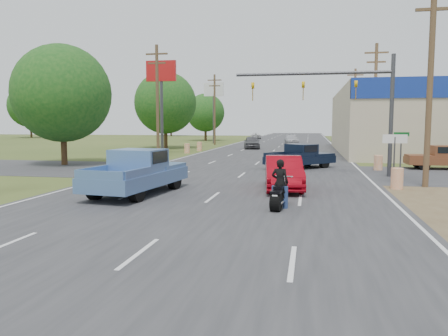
% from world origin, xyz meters
% --- Properties ---
extents(ground, '(200.00, 200.00, 0.00)m').
position_xyz_m(ground, '(0.00, 0.00, 0.00)').
color(ground, '#3B4A1D').
rests_on(ground, ground).
extents(main_road, '(15.00, 180.00, 0.02)m').
position_xyz_m(main_road, '(0.00, 40.00, 0.01)').
color(main_road, '#2D2D30').
rests_on(main_road, ground).
extents(cross_road, '(120.00, 10.00, 0.02)m').
position_xyz_m(cross_road, '(0.00, 18.00, 0.01)').
color(cross_road, '#2D2D30').
rests_on(cross_road, ground).
extents(utility_pole_1, '(2.00, 0.28, 10.00)m').
position_xyz_m(utility_pole_1, '(9.50, 13.00, 5.32)').
color(utility_pole_1, '#4C3823').
rests_on(utility_pole_1, ground).
extents(utility_pole_2, '(2.00, 0.28, 10.00)m').
position_xyz_m(utility_pole_2, '(9.50, 31.00, 5.32)').
color(utility_pole_2, '#4C3823').
rests_on(utility_pole_2, ground).
extents(utility_pole_3, '(2.00, 0.28, 10.00)m').
position_xyz_m(utility_pole_3, '(9.50, 49.00, 5.32)').
color(utility_pole_3, '#4C3823').
rests_on(utility_pole_3, ground).
extents(utility_pole_5, '(2.00, 0.28, 10.00)m').
position_xyz_m(utility_pole_5, '(-9.50, 28.00, 5.32)').
color(utility_pole_5, '#4C3823').
rests_on(utility_pole_5, ground).
extents(utility_pole_6, '(2.00, 0.28, 10.00)m').
position_xyz_m(utility_pole_6, '(-9.50, 52.00, 5.32)').
color(utility_pole_6, '#4C3823').
rests_on(utility_pole_6, ground).
extents(tree_0, '(7.14, 7.14, 8.84)m').
position_xyz_m(tree_0, '(-14.00, 20.00, 5.26)').
color(tree_0, '#422D19').
rests_on(tree_0, ground).
extents(tree_1, '(7.56, 7.56, 9.36)m').
position_xyz_m(tree_1, '(-13.50, 42.00, 5.57)').
color(tree_1, '#422D19').
rests_on(tree_1, ground).
extents(tree_2, '(6.72, 6.72, 8.32)m').
position_xyz_m(tree_2, '(-14.20, 66.00, 4.95)').
color(tree_2, '#422D19').
rests_on(tree_2, ground).
extents(tree_4, '(9.24, 9.24, 11.44)m').
position_xyz_m(tree_4, '(-55.00, 75.00, 6.82)').
color(tree_4, '#422D19').
rests_on(tree_4, ground).
extents(tree_5, '(7.98, 7.98, 9.88)m').
position_xyz_m(tree_5, '(30.00, 95.00, 5.88)').
color(tree_5, '#422D19').
rests_on(tree_5, ground).
extents(tree_6, '(8.82, 8.82, 10.92)m').
position_xyz_m(tree_6, '(-30.00, 95.00, 6.51)').
color(tree_6, '#422D19').
rests_on(tree_6, ground).
extents(barrel_0, '(0.56, 0.56, 1.00)m').
position_xyz_m(barrel_0, '(8.00, 12.00, 0.50)').
color(barrel_0, orange).
rests_on(barrel_0, ground).
extents(barrel_1, '(0.56, 0.56, 1.00)m').
position_xyz_m(barrel_1, '(8.40, 20.50, 0.50)').
color(barrel_1, orange).
rests_on(barrel_1, ground).
extents(barrel_2, '(0.56, 0.56, 1.00)m').
position_xyz_m(barrel_2, '(-8.50, 34.00, 0.50)').
color(barrel_2, orange).
rests_on(barrel_2, ground).
extents(barrel_3, '(0.56, 0.56, 1.00)m').
position_xyz_m(barrel_3, '(-8.20, 38.00, 0.50)').
color(barrel_3, orange).
rests_on(barrel_3, ground).
extents(pole_sign_left_near, '(3.00, 0.35, 9.20)m').
position_xyz_m(pole_sign_left_near, '(-10.50, 32.00, 7.17)').
color(pole_sign_left_near, '#3F3F44').
rests_on(pole_sign_left_near, ground).
extents(pole_sign_left_far, '(3.00, 0.35, 9.20)m').
position_xyz_m(pole_sign_left_far, '(-10.50, 56.00, 7.17)').
color(pole_sign_left_far, '#3F3F44').
rests_on(pole_sign_left_far, ground).
extents(lane_sign, '(1.20, 0.08, 2.52)m').
position_xyz_m(lane_sign, '(8.20, 14.00, 1.90)').
color(lane_sign, '#3F3F44').
rests_on(lane_sign, ground).
extents(street_name_sign, '(0.80, 0.08, 2.61)m').
position_xyz_m(street_name_sign, '(8.80, 15.50, 1.61)').
color(street_name_sign, '#3F3F44').
rests_on(street_name_sign, ground).
extents(signal_mast, '(9.12, 0.40, 7.00)m').
position_xyz_m(signal_mast, '(5.82, 17.00, 4.80)').
color(signal_mast, '#3F3F44').
rests_on(signal_mast, ground).
extents(red_convertible, '(2.17, 4.87, 1.55)m').
position_xyz_m(red_convertible, '(2.77, 10.83, 0.78)').
color(red_convertible, maroon).
rests_on(red_convertible, ground).
extents(motorcycle, '(0.74, 2.20, 1.12)m').
position_xyz_m(motorcycle, '(2.89, 6.17, 0.50)').
color(motorcycle, black).
rests_on(motorcycle, ground).
extents(rider, '(0.67, 0.49, 1.71)m').
position_xyz_m(rider, '(2.90, 6.23, 0.85)').
color(rider, black).
rests_on(rider, ground).
extents(blue_pickup, '(2.96, 6.14, 1.96)m').
position_xyz_m(blue_pickup, '(-3.40, 8.43, 0.99)').
color(blue_pickup, black).
rests_on(blue_pickup, ground).
extents(navy_pickup, '(4.91, 4.98, 1.68)m').
position_xyz_m(navy_pickup, '(3.40, 20.72, 0.85)').
color(navy_pickup, black).
rests_on(navy_pickup, ground).
extents(brown_pickup, '(4.86, 1.98, 1.60)m').
position_xyz_m(brown_pickup, '(12.71, 22.00, 0.81)').
color(brown_pickup, black).
rests_on(brown_pickup, ground).
extents(distant_car_grey, '(2.57, 4.81, 1.56)m').
position_xyz_m(distant_car_grey, '(-2.96, 43.23, 0.78)').
color(distant_car_grey, '#4E4E53').
rests_on(distant_car_grey, ground).
extents(distant_car_silver, '(2.55, 4.89, 1.35)m').
position_xyz_m(distant_car_silver, '(1.30, 56.55, 0.68)').
color(distant_car_silver, silver).
rests_on(distant_car_silver, ground).
extents(distant_car_white, '(2.66, 4.55, 1.19)m').
position_xyz_m(distant_car_white, '(-6.50, 76.39, 0.59)').
color(distant_car_white, silver).
rests_on(distant_car_white, ground).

